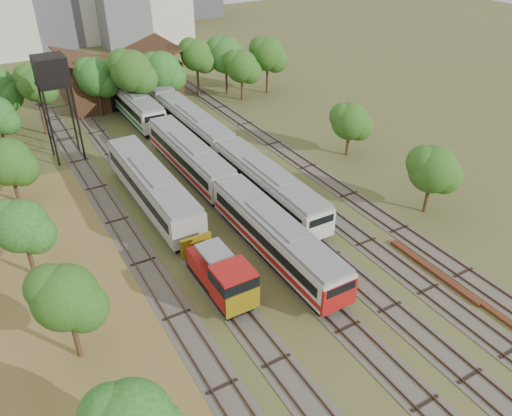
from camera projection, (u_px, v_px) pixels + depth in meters
ground at (400, 347)px, 33.92m from camera, size 240.00×240.00×0.00m
dry_grass_patch at (105, 372)px, 32.05m from camera, size 14.00×60.00×0.04m
tracks at (224, 190)px, 51.91m from camera, size 24.60×80.00×0.19m
railcar_red_set at (227, 192)px, 47.77m from camera, size 3.04×34.57×3.76m
railcar_green_set at (194, 126)px, 61.48m from camera, size 3.06×52.08×3.79m
railcar_rear at (134, 105)px, 67.68m from camera, size 3.15×16.08×3.89m
shunter_locomotive at (223, 277)px, 37.41m from camera, size 2.79×8.10×3.66m
old_grey_coach at (152, 187)px, 48.08m from camera, size 3.27×18.00×4.05m
water_tower at (51, 73)px, 53.31m from camera, size 3.42×3.42×11.81m
rail_pile_near at (433, 271)px, 40.58m from camera, size 0.62×9.25×0.31m
maintenance_shed at (120, 79)px, 74.38m from camera, size 16.45×11.55×7.58m
tree_band_left at (2, 163)px, 45.83m from camera, size 8.37×73.65×8.64m
tree_band_far at (142, 69)px, 68.23m from camera, size 42.89×9.96×9.42m
tree_band_right at (321, 108)px, 59.25m from camera, size 5.96×41.17×7.40m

